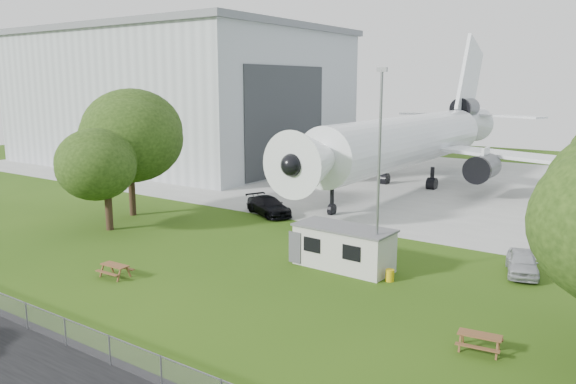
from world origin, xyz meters
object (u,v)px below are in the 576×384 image
Objects in this scene: picnic_west at (116,277)px; picnic_east at (479,351)px; hangar at (179,96)px; airliner at (412,138)px; site_cabin at (344,247)px.

picnic_east is at bearing 5.94° from picnic_west.
picnic_east is (53.93, -35.70, -9.41)m from hangar.
picnic_east is (17.96, -35.56, -5.27)m from airliner.
picnic_east is (20.43, 2.83, 0.00)m from picnic_west.
picnic_west is at bearing -49.00° from hangar.
airliner reaches higher than picnic_west.
site_cabin is 3.78× the size of picnic_west.
hangar reaches higher than picnic_west.
site_cabin is at bearing 39.88° from picnic_west.
hangar is 23.89× the size of picnic_east.
picnic_west is (-10.26, -9.18, -1.31)m from site_cabin.
site_cabin is at bearing -75.08° from airliner.
airliner is 26.52× the size of picnic_west.
site_cabin is 12.06m from picnic_east.
hangar is 65.35m from picnic_east.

